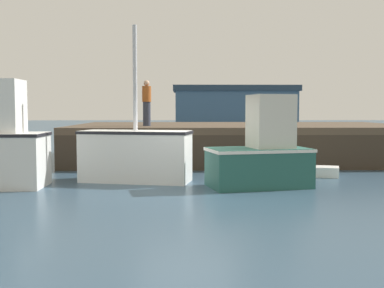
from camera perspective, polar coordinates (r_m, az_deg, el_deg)
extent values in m
cube|color=#334C60|center=(12.44, -0.82, -5.79)|extent=(120.00, 160.00, 0.10)
cube|color=brown|center=(20.23, 5.49, 1.97)|extent=(13.34, 7.53, 0.25)
cube|color=#392E23|center=(16.67, 6.92, -1.01)|extent=(13.34, 0.24, 1.21)
cylinder|color=#392E23|center=(17.06, -14.48, -1.00)|extent=(0.33, 0.33, 1.21)
cylinder|color=#392E23|center=(16.76, 6.88, -0.99)|extent=(0.33, 0.33, 1.21)
cylinder|color=#392E23|center=(23.74, -5.17, 0.52)|extent=(0.33, 0.33, 1.21)
cylinder|color=#392E23|center=(24.51, 13.85, 0.53)|extent=(0.33, 0.33, 1.21)
cylinder|color=#392E23|center=(16.62, -3.89, -1.01)|extent=(6.30, 0.16, 1.13)
cube|color=silver|center=(13.82, -21.79, 4.17)|extent=(1.17, 1.03, 1.41)
cube|color=silver|center=(14.01, -6.67, -1.44)|extent=(3.28, 1.77, 1.48)
cube|color=black|center=(13.96, -6.70, 1.38)|extent=(3.35, 1.81, 0.08)
cylinder|color=#B7B7BC|center=(13.97, -6.75, 7.74)|extent=(0.13, 0.13, 3.00)
cube|color=#23564C|center=(13.12, 7.87, -2.77)|extent=(2.88, 1.95, 1.05)
cube|color=silver|center=(13.07, 7.89, -0.69)|extent=(2.93, 1.99, 0.08)
cube|color=beige|center=(13.15, 9.26, 2.66)|extent=(1.25, 1.26, 1.43)
cube|color=white|center=(15.59, 14.05, -3.13)|extent=(1.72, 1.13, 0.31)
cube|color=#7F6647|center=(15.57, 14.06, -2.49)|extent=(0.28, 0.63, 0.04)
cylinder|color=#2D3342|center=(18.32, -5.37, 3.57)|extent=(0.29, 0.29, 0.91)
cylinder|color=#994C1E|center=(18.33, -5.38, 5.91)|extent=(0.34, 0.34, 0.59)
sphere|color=tan|center=(18.35, -5.39, 7.17)|extent=(0.22, 0.22, 0.22)
cube|color=#385675|center=(43.94, 4.99, 3.77)|extent=(10.54, 5.42, 3.67)
cube|color=#213446|center=(43.98, 5.01, 6.48)|extent=(10.96, 5.64, 0.50)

